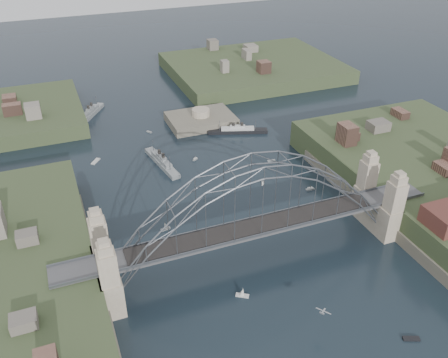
% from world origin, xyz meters
% --- Properties ---
extents(ground, '(500.00, 500.00, 0.00)m').
position_xyz_m(ground, '(0.00, 0.00, 0.00)').
color(ground, black).
rests_on(ground, ground).
extents(bridge, '(84.00, 13.80, 24.60)m').
position_xyz_m(bridge, '(0.00, 0.00, 12.32)').
color(bridge, '#4D4D50').
rests_on(bridge, ground).
extents(headland_ne, '(70.00, 55.00, 9.50)m').
position_xyz_m(headland_ne, '(50.00, 110.00, 0.75)').
color(headland_ne, '#344324').
rests_on(headland_ne, ground).
extents(fort_island, '(22.00, 16.00, 9.40)m').
position_xyz_m(fort_island, '(12.00, 70.00, -0.34)').
color(fort_island, '#615B4B').
rests_on(fort_island, ground).
extents(naval_cruiser_near, '(5.66, 19.60, 5.83)m').
position_xyz_m(naval_cruiser_near, '(-8.02, 47.34, 0.90)').
color(naval_cruiser_near, gray).
rests_on(naval_cruiser_near, ground).
extents(naval_cruiser_far, '(11.45, 16.10, 5.92)m').
position_xyz_m(naval_cruiser_far, '(-22.17, 90.82, 0.92)').
color(naval_cruiser_far, gray).
rests_on(naval_cruiser_far, ground).
extents(ocean_liner, '(19.53, 8.94, 4.84)m').
position_xyz_m(ocean_liner, '(20.93, 58.96, 0.75)').
color(ocean_liner, black).
rests_on(ocean_liner, ground).
extents(aeroplane, '(1.88, 2.47, 0.42)m').
position_xyz_m(aeroplane, '(2.91, -23.07, 4.92)').
color(aeroplane, '#A2A5A9').
extents(small_boat_a, '(2.47, 1.19, 2.38)m').
position_xyz_m(small_boat_a, '(-15.42, 16.80, 0.87)').
color(small_boat_a, silver).
rests_on(small_boat_a, ground).
extents(small_boat_b, '(1.25, 1.87, 1.43)m').
position_xyz_m(small_boat_b, '(14.90, 26.79, 0.29)').
color(small_boat_b, silver).
rests_on(small_boat_b, ground).
extents(small_boat_c, '(2.70, 2.19, 2.38)m').
position_xyz_m(small_boat_c, '(-7.02, -9.84, 0.82)').
color(small_boat_c, silver).
rests_on(small_boat_c, ground).
extents(small_boat_d, '(2.43, 1.07, 0.45)m').
position_xyz_m(small_boat_d, '(22.76, 37.47, 0.15)').
color(small_boat_d, silver).
rests_on(small_boat_d, ground).
extents(small_boat_e, '(3.11, 3.63, 0.45)m').
position_xyz_m(small_boat_e, '(-25.90, 56.22, 0.15)').
color(small_boat_e, silver).
rests_on(small_boat_e, ground).
extents(small_boat_f, '(1.84, 1.54, 1.43)m').
position_xyz_m(small_boat_f, '(1.97, 46.45, 0.29)').
color(small_boat_f, silver).
rests_on(small_boat_f, ground).
extents(small_boat_g, '(3.17, 2.06, 0.45)m').
position_xyz_m(small_boat_g, '(17.12, -30.83, 0.15)').
color(small_boat_g, silver).
rests_on(small_boat_g, ground).
extents(small_boat_h, '(1.64, 2.01, 0.45)m').
position_xyz_m(small_boat_h, '(-6.30, 69.84, 0.15)').
color(small_boat_h, silver).
rests_on(small_boat_h, ground).
extents(small_boat_i, '(2.40, 0.89, 1.43)m').
position_xyz_m(small_boat_i, '(25.50, 19.49, 0.29)').
color(small_boat_i, silver).
rests_on(small_boat_i, ground).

